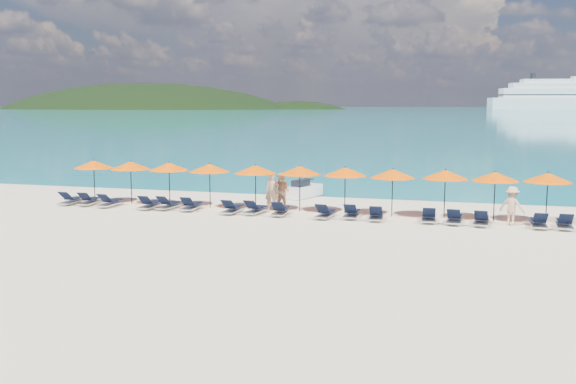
# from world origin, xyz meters

# --- Properties ---
(ground) EXTENTS (1400.00, 1400.00, 0.00)m
(ground) POSITION_xyz_m (0.00, 0.00, 0.00)
(ground) COLOR beige
(sea) EXTENTS (1600.00, 1300.00, 0.01)m
(sea) POSITION_xyz_m (0.00, 660.00, 0.01)
(sea) COLOR #1FA9B2
(sea) RESTS_ON ground
(headland_main) EXTENTS (374.00, 242.00, 126.50)m
(headland_main) POSITION_xyz_m (-300.00, 540.00, -38.00)
(headland_main) COLOR black
(headland_main) RESTS_ON ground
(headland_small) EXTENTS (162.00, 126.00, 85.50)m
(headland_small) POSITION_xyz_m (-150.00, 560.00, -35.00)
(headland_small) COLOR black
(headland_small) RESTS_ON ground
(cruise_ship) EXTENTS (137.57, 50.07, 37.88)m
(cruise_ship) POSITION_xyz_m (89.76, 590.72, 9.86)
(cruise_ship) COLOR white
(cruise_ship) RESTS_ON ground
(jetski) EXTENTS (1.77, 2.94, 0.98)m
(jetski) POSITION_xyz_m (-1.00, 9.48, 0.40)
(jetski) COLOR white
(jetski) RESTS_ON ground
(beachgoer_a) EXTENTS (0.76, 0.59, 1.87)m
(beachgoer_a) POSITION_xyz_m (-1.29, 4.65, 0.93)
(beachgoer_a) COLOR tan
(beachgoer_a) RESTS_ON ground
(beachgoer_b) EXTENTS (1.00, 0.72, 1.85)m
(beachgoer_b) POSITION_xyz_m (-0.91, 5.00, 0.92)
(beachgoer_b) COLOR tan
(beachgoer_b) RESTS_ON ground
(beachgoer_c) EXTENTS (1.21, 0.88, 1.70)m
(beachgoer_c) POSITION_xyz_m (9.81, 3.86, 0.85)
(beachgoer_c) COLOR tan
(beachgoer_c) RESTS_ON ground
(umbrella_0) EXTENTS (2.10, 2.10, 2.28)m
(umbrella_0) POSITION_xyz_m (-11.31, 4.83, 2.02)
(umbrella_0) COLOR black
(umbrella_0) RESTS_ON ground
(umbrella_1) EXTENTS (2.10, 2.10, 2.28)m
(umbrella_1) POSITION_xyz_m (-9.12, 4.85, 2.02)
(umbrella_1) COLOR black
(umbrella_1) RESTS_ON ground
(umbrella_2) EXTENTS (2.10, 2.10, 2.28)m
(umbrella_2) POSITION_xyz_m (-6.90, 4.84, 2.02)
(umbrella_2) COLOR black
(umbrella_2) RESTS_ON ground
(umbrella_3) EXTENTS (2.10, 2.10, 2.28)m
(umbrella_3) POSITION_xyz_m (-4.61, 4.76, 2.02)
(umbrella_3) COLOR black
(umbrella_3) RESTS_ON ground
(umbrella_4) EXTENTS (2.10, 2.10, 2.28)m
(umbrella_4) POSITION_xyz_m (-2.17, 4.74, 2.02)
(umbrella_4) COLOR black
(umbrella_4) RESTS_ON ground
(umbrella_5) EXTENTS (2.10, 2.10, 2.28)m
(umbrella_5) POSITION_xyz_m (0.06, 4.87, 2.02)
(umbrella_5) COLOR black
(umbrella_5) RESTS_ON ground
(umbrella_6) EXTENTS (2.10, 2.10, 2.28)m
(umbrella_6) POSITION_xyz_m (2.29, 4.89, 2.02)
(umbrella_6) COLOR black
(umbrella_6) RESTS_ON ground
(umbrella_7) EXTENTS (2.10, 2.10, 2.28)m
(umbrella_7) POSITION_xyz_m (4.57, 4.65, 2.02)
(umbrella_7) COLOR black
(umbrella_7) RESTS_ON ground
(umbrella_8) EXTENTS (2.10, 2.10, 2.28)m
(umbrella_8) POSITION_xyz_m (6.94, 4.89, 2.02)
(umbrella_8) COLOR black
(umbrella_8) RESTS_ON ground
(umbrella_9) EXTENTS (2.10, 2.10, 2.28)m
(umbrella_9) POSITION_xyz_m (9.11, 4.68, 2.02)
(umbrella_9) COLOR black
(umbrella_9) RESTS_ON ground
(umbrella_10) EXTENTS (2.10, 2.10, 2.28)m
(umbrella_10) POSITION_xyz_m (11.31, 4.88, 2.02)
(umbrella_10) COLOR black
(umbrella_10) RESTS_ON ground
(lounger_0) EXTENTS (0.64, 1.71, 0.66)m
(lounger_0) POSITION_xyz_m (-11.97, 3.70, 0.24)
(lounger_0) COLOR silver
(lounger_0) RESTS_ON ground
(lounger_1) EXTENTS (0.76, 1.75, 0.66)m
(lounger_1) POSITION_xyz_m (-10.93, 3.75, 0.24)
(lounger_1) COLOR silver
(lounger_1) RESTS_ON ground
(lounger_2) EXTENTS (0.67, 1.72, 0.66)m
(lounger_2) POSITION_xyz_m (-9.61, 3.56, 0.24)
(lounger_2) COLOR silver
(lounger_2) RESTS_ON ground
(lounger_3) EXTENTS (0.68, 1.72, 0.66)m
(lounger_3) POSITION_xyz_m (-7.34, 3.50, 0.24)
(lounger_3) COLOR silver
(lounger_3) RESTS_ON ground
(lounger_4) EXTENTS (0.78, 1.75, 0.66)m
(lounger_4) POSITION_xyz_m (-6.37, 3.67, 0.24)
(lounger_4) COLOR silver
(lounger_4) RESTS_ON ground
(lounger_5) EXTENTS (0.67, 1.72, 0.66)m
(lounger_5) POSITION_xyz_m (-5.16, 3.67, 0.24)
(lounger_5) COLOR silver
(lounger_5) RESTS_ON ground
(lounger_6) EXTENTS (0.65, 1.71, 0.66)m
(lounger_6) POSITION_xyz_m (-2.89, 3.38, 0.24)
(lounger_6) COLOR silver
(lounger_6) RESTS_ON ground
(lounger_7) EXTENTS (0.79, 1.75, 0.66)m
(lounger_7) POSITION_xyz_m (-1.77, 3.54, 0.24)
(lounger_7) COLOR silver
(lounger_7) RESTS_ON ground
(lounger_8) EXTENTS (0.73, 1.74, 0.66)m
(lounger_8) POSITION_xyz_m (-0.50, 3.45, 0.24)
(lounger_8) COLOR silver
(lounger_8) RESTS_ON ground
(lounger_9) EXTENTS (0.75, 1.74, 0.66)m
(lounger_9) POSITION_xyz_m (1.69, 3.36, 0.24)
(lounger_9) COLOR silver
(lounger_9) RESTS_ON ground
(lounger_10) EXTENTS (0.67, 1.72, 0.66)m
(lounger_10) POSITION_xyz_m (2.86, 3.70, 0.24)
(lounger_10) COLOR silver
(lounger_10) RESTS_ON ground
(lounger_11) EXTENTS (0.79, 1.75, 0.66)m
(lounger_11) POSITION_xyz_m (4.01, 3.47, 0.24)
(lounger_11) COLOR silver
(lounger_11) RESTS_ON ground
(lounger_12) EXTENTS (0.75, 1.74, 0.66)m
(lounger_12) POSITION_xyz_m (6.32, 3.67, 0.24)
(lounger_12) COLOR silver
(lounger_12) RESTS_ON ground
(lounger_13) EXTENTS (0.70, 1.73, 0.66)m
(lounger_13) POSITION_xyz_m (7.43, 3.59, 0.24)
(lounger_13) COLOR silver
(lounger_13) RESTS_ON ground
(lounger_14) EXTENTS (0.73, 1.74, 0.66)m
(lounger_14) POSITION_xyz_m (8.57, 3.52, 0.24)
(lounger_14) COLOR silver
(lounger_14) RESTS_ON ground
(lounger_15) EXTENTS (0.65, 1.71, 0.66)m
(lounger_15) POSITION_xyz_m (10.90, 3.59, 0.24)
(lounger_15) COLOR silver
(lounger_15) RESTS_ON ground
(lounger_16) EXTENTS (0.68, 1.72, 0.66)m
(lounger_16) POSITION_xyz_m (11.92, 3.65, 0.24)
(lounger_16) COLOR silver
(lounger_16) RESTS_ON ground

